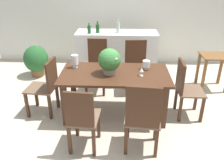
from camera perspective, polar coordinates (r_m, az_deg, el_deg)
name	(u,v)px	position (r m, az deg, el deg)	size (l,w,h in m)	color
ground_plane	(115,113)	(4.21, 0.64, -7.96)	(7.04, 7.04, 0.00)	#BCB29E
back_wall	(118,11)	(6.19, 1.46, 16.01)	(6.40, 0.10, 2.60)	silver
dining_table	(115,80)	(3.89, 0.69, 0.02)	(1.75, 0.92, 0.76)	#422616
chair_near_right	(143,116)	(3.13, 7.28, -8.53)	(0.51, 0.47, 1.05)	#422616
chair_near_left	(82,118)	(3.18, -7.14, -8.87)	(0.44, 0.49, 0.97)	#422616
chair_far_right	(136,64)	(4.79, 5.66, 3.87)	(0.48, 0.46, 1.02)	#422616
chair_far_left	(97,63)	(4.81, -3.60, 4.03)	(0.44, 0.50, 1.04)	#422616
chair_head_end	(46,85)	(4.12, -15.34, -1.06)	(0.51, 0.48, 0.97)	#422616
chair_foot_end	(185,86)	(4.07, 17.00, -1.48)	(0.43, 0.46, 0.98)	#422616
flower_centerpiece	(110,61)	(3.75, -0.59, 4.66)	(0.36, 0.36, 0.41)	gray
crystal_vase_left	(75,60)	(4.05, -8.83, 4.74)	(0.11, 0.11, 0.22)	silver
crystal_vase_center_near	(146,64)	(3.99, 8.12, 3.77)	(0.12, 0.12, 0.15)	silver
wine_glass	(142,70)	(3.74, 7.05, 2.36)	(0.07, 0.07, 0.14)	silver
kitchen_counter	(117,53)	(5.57, 1.10, 6.38)	(1.82, 0.60, 0.99)	silver
wine_bottle_tall	(89,29)	(5.31, -5.46, 11.90)	(0.07, 0.07, 0.22)	#194C1E
wine_bottle_green	(98,28)	(5.35, -3.43, 12.16)	(0.08, 0.08, 0.25)	#194C1E
wine_bottle_clear	(118,27)	(5.34, 1.47, 12.41)	(0.08, 0.08, 0.29)	#B2BFB7
side_table	(214,64)	(5.26, 23.09, 3.46)	(0.56, 0.49, 0.72)	brown
potted_plant_floor	(36,60)	(5.74, -17.60, 4.58)	(0.55, 0.55, 0.71)	brown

